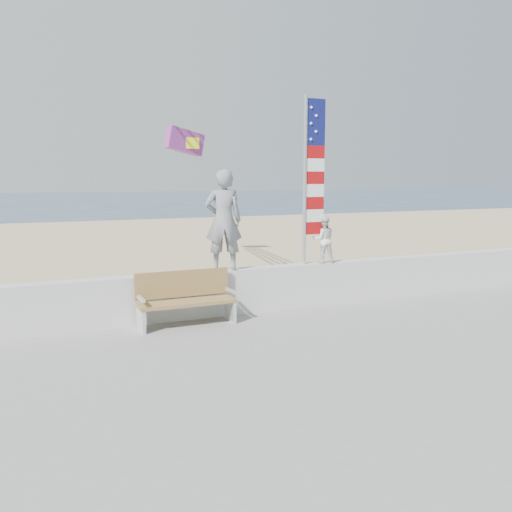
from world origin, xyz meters
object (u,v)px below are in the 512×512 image
object	(u,v)px
bench	(185,298)
child	(324,239)
flag	(310,173)
adult	(223,220)

from	to	relation	value
bench	child	bearing A→B (deg)	8.03
bench	flag	xyz separation A→B (m)	(2.87, 0.45, 2.30)
child	bench	world-z (taller)	child
flag	child	bearing A→B (deg)	0.04
bench	adult	bearing A→B (deg)	25.89
adult	child	world-z (taller)	adult
bench	flag	world-z (taller)	flag
child	bench	size ratio (longest dim) A/B	0.56
child	bench	xyz separation A→B (m)	(-3.22, -0.45, -0.90)
bench	flag	size ratio (longest dim) A/B	0.51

